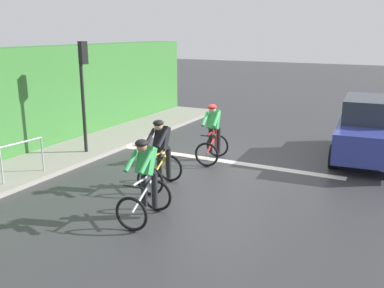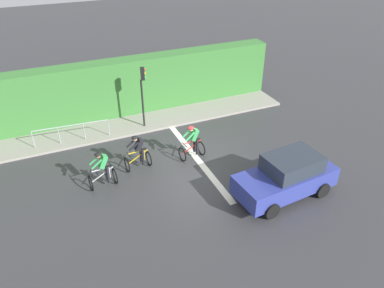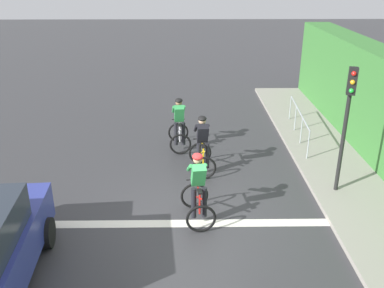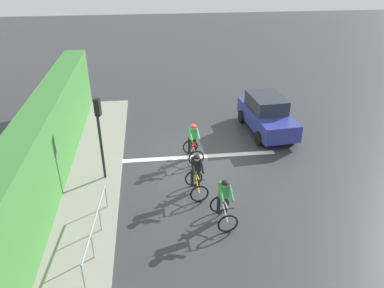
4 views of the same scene
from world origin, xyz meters
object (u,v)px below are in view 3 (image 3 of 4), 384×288
at_px(cyclist_mid, 198,190).
at_px(pedestrian_railing_kerbside, 299,118).
at_px(cyclist_lead, 179,125).
at_px(traffic_light_near_crossing, 347,113).
at_px(cyclist_second, 202,146).

bearing_deg(cyclist_mid, pedestrian_railing_kerbside, 54.40).
distance_m(cyclist_lead, traffic_light_near_crossing, 5.30).
relative_size(cyclist_mid, pedestrian_railing_kerbside, 0.46).
relative_size(cyclist_second, cyclist_mid, 1.00).
bearing_deg(cyclist_second, traffic_light_near_crossing, -21.93).
xyz_separation_m(cyclist_lead, cyclist_second, (0.67, -1.70, 0.00)).
height_order(traffic_light_near_crossing, pedestrian_railing_kerbside, traffic_light_near_crossing).
distance_m(cyclist_lead, pedestrian_railing_kerbside, 4.05).
bearing_deg(cyclist_mid, cyclist_lead, 96.52).
xyz_separation_m(cyclist_second, traffic_light_near_crossing, (3.41, -1.37, 1.43)).
height_order(cyclist_second, traffic_light_near_crossing, traffic_light_near_crossing).
distance_m(cyclist_second, cyclist_mid, 2.53).
relative_size(cyclist_mid, traffic_light_near_crossing, 0.50).
height_order(cyclist_second, cyclist_mid, same).
xyz_separation_m(cyclist_lead, pedestrian_railing_kerbside, (3.99, 0.69, -0.01)).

